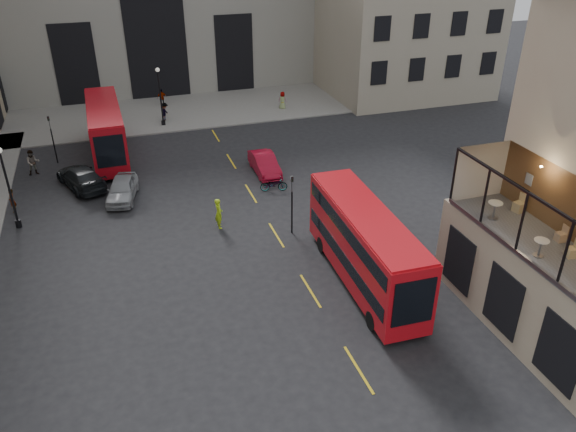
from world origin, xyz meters
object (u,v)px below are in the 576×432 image
object	(u,v)px
bicycle	(274,184)
cafe_chair_c	(561,236)
car_b	(265,164)
pedestrian_a	(33,163)
traffic_light_near	(292,197)
bus_near	(365,244)
cafe_chair_d	(519,206)
cafe_table_far	(495,208)
cafe_chair_b	(572,252)
bus_far	(106,128)
cyclist	(219,213)
street_lamp_a	(10,193)
car_a	(122,189)
pedestrian_b	(165,112)
pedestrian_d	(282,101)
cafe_table_mid	(541,245)
pedestrian_e	(12,201)
pedestrian_c	(162,98)
car_c	(81,177)
street_lamp_b	(161,101)
traffic_light_far	(52,134)

from	to	relation	value
bicycle	cafe_chair_c	bearing A→B (deg)	-143.25
car_b	pedestrian_a	world-z (taller)	pedestrian_a
traffic_light_near	bus_near	world-z (taller)	bus_near
cafe_chair_d	cafe_table_far	bearing A→B (deg)	-173.20
traffic_light_near	cafe_chair_b	size ratio (longest dim) A/B	4.71
bus_near	bus_far	world-z (taller)	bus_far
cyclist	traffic_light_near	bearing A→B (deg)	-118.17
street_lamp_a	cafe_chair_d	xyz separation A→B (m)	(24.55, -14.95, 2.49)
car_a	traffic_light_near	bearing A→B (deg)	-26.92
car_a	cafe_chair_b	xyz separation A→B (m)	(17.53, -20.99, 4.10)
cafe_chair_b	cafe_chair_c	xyz separation A→B (m)	(0.48, 1.17, -0.01)
pedestrian_b	cafe_chair_b	xyz separation A→B (m)	(12.66, -36.16, 3.95)
pedestrian_d	cafe_table_mid	bearing A→B (deg)	125.70
pedestrian_a	pedestrian_e	xyz separation A→B (m)	(-0.95, -5.85, -0.17)
cafe_chair_b	street_lamp_a	bearing A→B (deg)	141.64
car_a	cafe_chair_b	bearing A→B (deg)	-37.06
pedestrian_b	bus_near	bearing A→B (deg)	-145.34
bus_far	pedestrian_c	size ratio (longest dim) A/B	6.19
bus_near	cyclist	xyz separation A→B (m)	(-5.99, 8.11, -1.39)
street_lamp_a	car_c	bearing A→B (deg)	51.59
car_b	cafe_chair_d	xyz separation A→B (m)	(7.65, -18.04, 4.15)
pedestrian_d	street_lamp_b	bearing A→B (deg)	41.82
pedestrian_b	pedestrian_a	bearing A→B (deg)	151.55
street_lamp_a	car_b	xyz separation A→B (m)	(16.90, 3.09, -1.66)
bus_near	cafe_table_mid	bearing A→B (deg)	-53.04
cafe_chair_c	traffic_light_near	bearing A→B (deg)	125.68
car_a	pedestrian_c	xyz separation A→B (m)	(5.19, 20.02, 0.12)
cafe_chair_b	cafe_chair_d	xyz separation A→B (m)	(0.54, 4.06, 0.04)
car_a	cafe_table_far	size ratio (longest dim) A/B	5.21
car_b	cafe_table_mid	xyz separation A→B (m)	(5.87, -21.62, 4.38)
traffic_light_far	pedestrian_b	world-z (taller)	traffic_light_far
bus_near	cafe_chair_d	world-z (taller)	cafe_chair_d
street_lamp_a	cyclist	distance (m)	12.64
street_lamp_a	pedestrian_a	world-z (taller)	street_lamp_a
cafe_chair_b	car_c	bearing A→B (deg)	130.28
street_lamp_b	bicycle	bearing A→B (deg)	-70.61
bus_far	bicycle	xyz separation A→B (m)	(10.65, -10.05, -1.90)
street_lamp_b	pedestrian_d	world-z (taller)	street_lamp_b
traffic_light_near	cyclist	xyz separation A→B (m)	(-4.08, 2.04, -1.44)
pedestrian_a	bus_far	bearing A→B (deg)	9.16
car_a	cyclist	world-z (taller)	cyclist
traffic_light_near	car_a	xyz separation A→B (m)	(-9.52, 7.98, -1.68)
car_c	traffic_light_far	bearing A→B (deg)	-91.52
pedestrian_c	cafe_chair_b	world-z (taller)	cafe_chair_b
pedestrian_b	cafe_chair_c	xyz separation A→B (m)	(13.14, -34.99, 3.93)
car_a	traffic_light_far	bearing A→B (deg)	132.26
traffic_light_far	cafe_chair_d	xyz separation A→B (m)	(22.55, -24.95, 2.46)
cyclist	cafe_table_far	xyz separation A→B (m)	(11.05, -11.18, 4.17)
traffic_light_far	cafe_table_far	world-z (taller)	cafe_table_far
car_c	cafe_table_far	xyz separation A→B (m)	(19.14, -19.96, 4.39)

